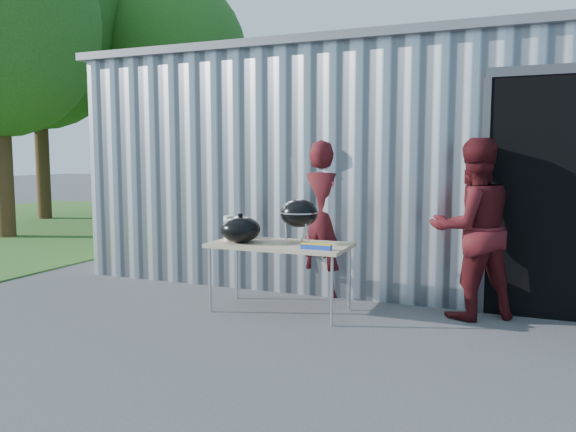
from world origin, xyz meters
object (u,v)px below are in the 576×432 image
at_px(kettle_grill, 299,204).
at_px(person_cook, 322,218).
at_px(folding_table, 280,247).
at_px(person_bystander, 472,229).

relative_size(kettle_grill, person_cook, 0.49).
bearing_deg(person_cook, kettle_grill, 96.47).
height_order(kettle_grill, person_cook, person_cook).
relative_size(folding_table, person_bystander, 0.80).
xyz_separation_m(kettle_grill, person_bystander, (1.73, 0.51, -0.24)).
bearing_deg(person_bystander, kettle_grill, -15.75).
height_order(folding_table, kettle_grill, kettle_grill).
distance_m(kettle_grill, person_bystander, 1.82).
bearing_deg(folding_table, kettle_grill, 9.39).
relative_size(kettle_grill, person_bystander, 0.50).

